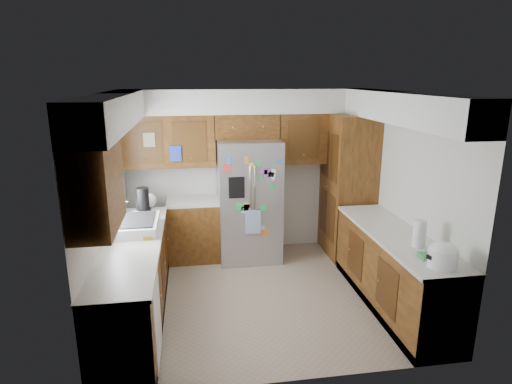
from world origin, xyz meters
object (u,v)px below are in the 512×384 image
at_px(fridge, 249,200).
at_px(paper_towel, 419,233).
at_px(rice_cooker, 443,255).
at_px(pantry, 348,186).

distance_m(fridge, paper_towel, 2.59).
relative_size(fridge, rice_cooker, 6.31).
xyz_separation_m(pantry, fridge, (-1.50, 0.05, -0.17)).
xyz_separation_m(fridge, paper_towel, (1.54, -2.08, 0.17)).
distance_m(pantry, paper_towel, 2.03).
distance_m(pantry, rice_cooker, 2.53).
bearing_deg(rice_cooker, paper_towel, 85.86).
distance_m(fridge, rice_cooker, 2.99).
bearing_deg(paper_towel, pantry, 91.01).
relative_size(pantry, paper_towel, 7.19).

